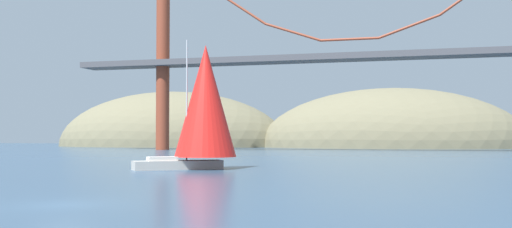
% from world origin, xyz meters
% --- Properties ---
extents(ground_plane, '(360.00, 360.00, 0.00)m').
position_xyz_m(ground_plane, '(0.00, 0.00, 0.00)').
color(ground_plane, '#2D4760').
extents(headland_center, '(67.42, 44.00, 29.93)m').
position_xyz_m(headland_center, '(5.00, 135.00, 0.00)').
color(headland_center, '#6B664C').
rests_on(headland_center, ground_plane).
extents(headland_left, '(66.03, 44.00, 30.48)m').
position_xyz_m(headland_left, '(-55.00, 135.00, 0.00)').
color(headland_left, '#6B664C').
rests_on(headland_left, ground_plane).
extents(suspension_bridge, '(114.49, 6.00, 44.81)m').
position_xyz_m(suspension_bridge, '(0.00, 95.00, 20.21)').
color(suspension_bridge, brown).
rests_on(suspension_bridge, ground_plane).
extents(sailboat_red_spinnaker, '(9.65, 8.62, 11.61)m').
position_xyz_m(sailboat_red_spinnaker, '(-4.49, 28.52, 5.94)').
color(sailboat_red_spinnaker, '#B7B2A8').
rests_on(sailboat_red_spinnaker, ground_plane).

